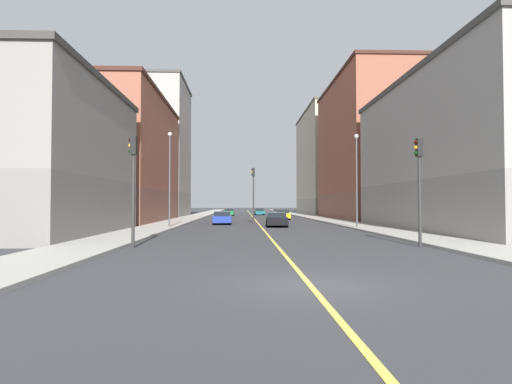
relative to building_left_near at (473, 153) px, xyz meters
The scene contains 21 objects.
ground_plane 27.64m from the building_left_near, 127.61° to the right, with size 400.00×400.00×0.00m, color #323336.
sidewalk_left 29.21m from the building_left_near, 104.54° to the left, with size 3.54×168.00×0.15m, color #9E9B93.
sidewalk_right 38.25m from the building_left_near, 132.92° to the left, with size 3.54×168.00×0.15m, color #9E9B93.
lane_center_stripe 32.76m from the building_left_near, 120.74° to the left, with size 0.16×154.00×0.01m, color #E5D14C.
building_left_near is the anchor object (origin of this frame).
building_left_mid 26.10m from the building_left_near, 90.00° to the left, with size 11.11×23.92×19.44m.
building_left_far 53.28m from the building_left_near, 90.00° to the left, with size 11.11×25.66×20.92m.
building_right_corner 33.10m from the building_left_near, behind, with size 11.11×16.81×10.55m.
building_right_midblock 37.27m from the building_left_near, 152.00° to the left, with size 11.11×22.99×14.73m.
building_right_distant 49.97m from the building_left_near, 131.40° to the left, with size 11.11×14.84×22.09m.
traffic_light_left_near 15.27m from the building_left_near, 128.48° to the right, with size 0.40×0.32×5.42m.
traffic_light_right_near 26.47m from the building_left_near, 153.44° to the right, with size 0.40×0.32×5.46m.
traffic_light_median_far 22.17m from the building_left_near, 140.17° to the left, with size 0.40×0.32×6.11m.
street_lamp_left_near 9.09m from the building_left_near, 157.90° to the left, with size 0.36×0.36×8.00m.
street_lamp_right_near 24.98m from the building_left_near, 169.54° to the left, with size 0.36×0.36×8.27m.
car_yellow 28.08m from the building_left_near, 117.48° to the left, with size 2.07×4.43×1.39m.
car_white 34.04m from the building_left_near, 112.11° to the left, with size 1.91×4.20×1.32m.
car_black 17.36m from the building_left_near, 155.32° to the left, with size 2.08×4.42×1.32m.
car_teal 49.59m from the building_left_near, 107.59° to the left, with size 1.87×4.55×1.27m.
car_blue 24.14m from the building_left_near, 149.69° to the left, with size 2.10×4.64×1.32m.
car_green 47.99m from the building_left_near, 115.42° to the left, with size 1.80×4.12×1.26m.
Camera 1 is at (-1.81, -11.26, 2.16)m, focal length 29.68 mm.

